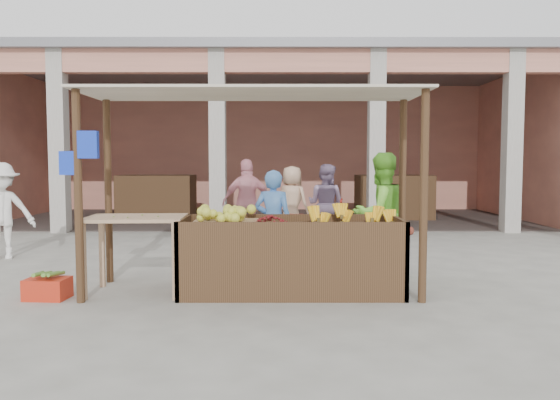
{
  "coord_description": "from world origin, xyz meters",
  "views": [
    {
      "loc": [
        0.36,
        -6.43,
        1.56
      ],
      "look_at": [
        0.37,
        1.2,
        1.03
      ],
      "focal_mm": 35.0,
      "sensor_mm": 36.0,
      "label": 1
    }
  ],
  "objects_px": {
    "side_table": "(136,228)",
    "motorcycle": "(312,226)",
    "fruit_stall": "(291,260)",
    "red_crate": "(48,289)",
    "vendor_green": "(381,212)",
    "vendor_blue": "(273,219)"
  },
  "relations": [
    {
      "from": "motorcycle",
      "to": "fruit_stall",
      "type": "bearing_deg",
      "value": 178.94
    },
    {
      "from": "fruit_stall",
      "to": "vendor_green",
      "type": "distance_m",
      "value": 1.63
    },
    {
      "from": "vendor_green",
      "to": "motorcycle",
      "type": "height_order",
      "value": "vendor_green"
    },
    {
      "from": "fruit_stall",
      "to": "side_table",
      "type": "relative_size",
      "value": 2.23
    },
    {
      "from": "fruit_stall",
      "to": "vendor_blue",
      "type": "distance_m",
      "value": 1.1
    },
    {
      "from": "side_table",
      "to": "vendor_green",
      "type": "bearing_deg",
      "value": 14.63
    },
    {
      "from": "fruit_stall",
      "to": "side_table",
      "type": "distance_m",
      "value": 1.87
    },
    {
      "from": "motorcycle",
      "to": "vendor_green",
      "type": "bearing_deg",
      "value": -146.29
    },
    {
      "from": "side_table",
      "to": "vendor_blue",
      "type": "bearing_deg",
      "value": 29.69
    },
    {
      "from": "side_table",
      "to": "red_crate",
      "type": "xyz_separation_m",
      "value": [
        -0.95,
        -0.28,
        -0.66
      ]
    },
    {
      "from": "fruit_stall",
      "to": "red_crate",
      "type": "bearing_deg",
      "value": -174.06
    },
    {
      "from": "red_crate",
      "to": "vendor_blue",
      "type": "height_order",
      "value": "vendor_blue"
    },
    {
      "from": "fruit_stall",
      "to": "vendor_blue",
      "type": "bearing_deg",
      "value": 102.38
    },
    {
      "from": "red_crate",
      "to": "vendor_blue",
      "type": "xyz_separation_m",
      "value": [
        2.57,
        1.3,
        0.66
      ]
    },
    {
      "from": "red_crate",
      "to": "vendor_green",
      "type": "xyz_separation_m",
      "value": [
        4.03,
        1.23,
        0.77
      ]
    },
    {
      "from": "red_crate",
      "to": "motorcycle",
      "type": "bearing_deg",
      "value": 47.35
    },
    {
      "from": "vendor_blue",
      "to": "vendor_green",
      "type": "distance_m",
      "value": 1.47
    },
    {
      "from": "side_table",
      "to": "motorcycle",
      "type": "height_order",
      "value": "motorcycle"
    },
    {
      "from": "vendor_blue",
      "to": "side_table",
      "type": "bearing_deg",
      "value": 48.93
    },
    {
      "from": "motorcycle",
      "to": "vendor_blue",
      "type": "bearing_deg",
      "value": 166.64
    },
    {
      "from": "vendor_green",
      "to": "vendor_blue",
      "type": "bearing_deg",
      "value": -25.37
    },
    {
      "from": "side_table",
      "to": "red_crate",
      "type": "height_order",
      "value": "side_table"
    }
  ]
}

